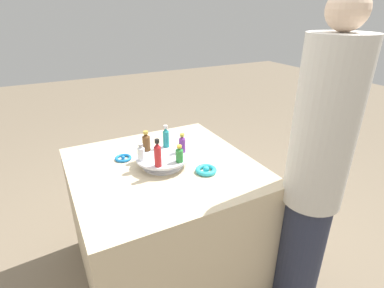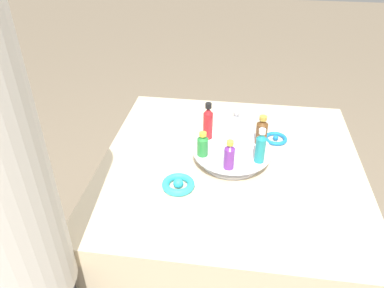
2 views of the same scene
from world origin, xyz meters
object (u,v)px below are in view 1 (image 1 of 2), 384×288
object	(u,v)px
bottle_green	(179,154)
ribbon_bow_blue	(123,158)
bottle_brown	(146,142)
bottle_purple	(182,144)
bottle_teal	(166,137)
person_figure	(315,176)
bottle_red	(158,154)
ribbon_bow_teal	(206,170)
display_stand	(163,160)
bottle_clear	(141,153)

from	to	relation	value
bottle_green	ribbon_bow_blue	bearing A→B (deg)	-140.72
bottle_brown	bottle_purple	bearing A→B (deg)	56.91
ribbon_bow_blue	bottle_teal	bearing A→B (deg)	72.36
ribbon_bow_blue	bottle_brown	bearing A→B (deg)	60.24
person_figure	bottle_red	bearing A→B (deg)	8.63
ribbon_bow_blue	bottle_green	bearing A→B (deg)	39.28
ribbon_bow_blue	ribbon_bow_teal	world-z (taller)	ribbon_bow_teal
bottle_teal	bottle_red	bearing A→B (deg)	-33.09
display_stand	bottle_brown	distance (m)	0.14
display_stand	bottle_purple	size ratio (longest dim) A/B	2.69
bottle_clear	bottle_brown	bearing A→B (deg)	146.91
bottle_brown	bottle_clear	world-z (taller)	bottle_brown
bottle_green	person_figure	distance (m)	0.66
person_figure	bottle_green	bearing A→B (deg)	3.20
display_stand	person_figure	world-z (taller)	person_figure
bottle_brown	ribbon_bow_teal	bearing A→B (deg)	39.28
bottle_purple	bottle_brown	distance (m)	0.20
bottle_brown	ribbon_bow_teal	size ratio (longest dim) A/B	1.02
bottle_purple	bottle_red	distance (m)	0.20
display_stand	bottle_purple	xyz separation A→B (m)	(0.01, 0.12, 0.07)
bottle_clear	bottle_red	xyz separation A→B (m)	(0.10, 0.05, 0.02)
bottle_teal	bottle_green	bearing A→B (deg)	-3.09
bottle_brown	bottle_red	xyz separation A→B (m)	(0.20, -0.01, 0.01)
bottle_red	ribbon_bow_teal	xyz separation A→B (m)	(0.07, 0.23, -0.11)
bottle_green	person_figure	size ratio (longest dim) A/B	0.06
bottle_red	ribbon_bow_blue	distance (m)	0.31
person_figure	bottle_brown	bearing A→B (deg)	-2.41
bottle_purple	bottle_teal	size ratio (longest dim) A/B	0.83
bottle_teal	bottle_brown	distance (m)	0.12
bottle_teal	bottle_red	world-z (taller)	bottle_red
bottle_teal	bottle_brown	world-z (taller)	bottle_teal
bottle_red	person_figure	bearing A→B (deg)	54.16
bottle_clear	bottle_green	bearing A→B (deg)	56.91
person_figure	bottle_purple	bearing A→B (deg)	-6.39
bottle_teal	person_figure	xyz separation A→B (m)	(0.63, 0.48, -0.05)
bottle_green	ribbon_bow_blue	xyz separation A→B (m)	(-0.27, -0.22, -0.09)
display_stand	bottle_clear	distance (m)	0.13
bottle_green	ribbon_bow_blue	world-z (taller)	bottle_green
bottle_purple	bottle_teal	world-z (taller)	bottle_teal
bottle_green	ribbon_bow_teal	distance (m)	0.16
display_stand	bottle_teal	size ratio (longest dim) A/B	2.23
bottle_green	bottle_purple	distance (m)	0.12
bottle_clear	ribbon_bow_teal	bearing A→B (deg)	58.27
bottle_clear	ribbon_bow_teal	size ratio (longest dim) A/B	0.82
display_stand	bottle_teal	distance (m)	0.14
display_stand	ribbon_bow_teal	world-z (taller)	display_stand
bottle_teal	person_figure	world-z (taller)	person_figure
bottle_brown	display_stand	bearing A→B (deg)	26.91
bottle_green	bottle_red	xyz separation A→B (m)	(-0.01, -0.12, 0.02)
ribbon_bow_blue	ribbon_bow_teal	bearing A→B (deg)	45.12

